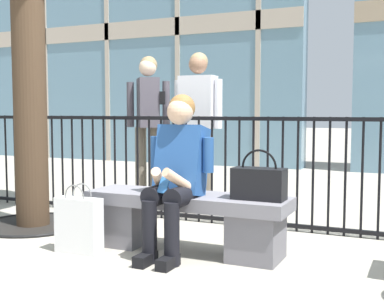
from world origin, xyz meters
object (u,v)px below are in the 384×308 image
at_px(stone_bench, 187,217).
at_px(shopping_bag, 79,225).
at_px(bystander_further_back, 148,118).
at_px(bystander_at_railing, 198,119).
at_px(seated_person_with_phone, 176,170).
at_px(handbag_on_bench, 259,183).

distance_m(stone_bench, shopping_bag, 0.83).
bearing_deg(bystander_further_back, bystander_at_railing, -8.39).
bearing_deg(shopping_bag, seated_person_with_phone, 19.89).
bearing_deg(handbag_on_bench, bystander_at_railing, 127.40).
bearing_deg(seated_person_with_phone, handbag_on_bench, 11.11).
distance_m(stone_bench, seated_person_with_phone, 0.40).
xyz_separation_m(seated_person_with_phone, shopping_bag, (-0.71, -0.26, -0.43)).
xyz_separation_m(stone_bench, handbag_on_bench, (0.58, -0.01, 0.30)).
bearing_deg(stone_bench, shopping_bag, -152.25).
bearing_deg(bystander_at_railing, bystander_further_back, 171.61).
relative_size(stone_bench, seated_person_with_phone, 1.32).
relative_size(shopping_bag, bystander_at_railing, 0.31).
xyz_separation_m(stone_bench, bystander_at_railing, (-0.58, 1.50, 0.73)).
xyz_separation_m(shopping_bag, bystander_at_railing, (0.15, 1.89, 0.78)).
height_order(bystander_at_railing, bystander_further_back, same).
distance_m(stone_bench, handbag_on_bench, 0.65).
relative_size(seated_person_with_phone, bystander_further_back, 0.71).
bearing_deg(seated_person_with_phone, bystander_further_back, 125.28).
bearing_deg(stone_bench, handbag_on_bench, -0.99).
bearing_deg(handbag_on_bench, bystander_further_back, 138.59).
bearing_deg(handbag_on_bench, stone_bench, 179.01).
height_order(stone_bench, bystander_further_back, bystander_further_back).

